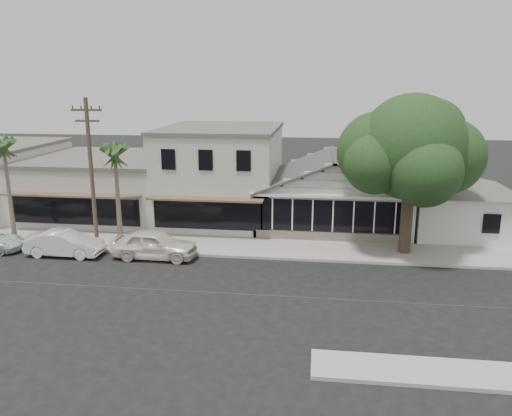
# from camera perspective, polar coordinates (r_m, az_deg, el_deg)

# --- Properties ---
(ground) EXTENTS (140.00, 140.00, 0.00)m
(ground) POSITION_cam_1_polar(r_m,az_deg,el_deg) (24.23, -3.03, -9.73)
(ground) COLOR black
(ground) RESTS_ON ground
(sidewalk_north) EXTENTS (90.00, 3.50, 0.15)m
(sidewalk_north) POSITION_cam_1_polar(r_m,az_deg,el_deg) (32.48, -14.90, -3.76)
(sidewalk_north) COLOR #9E9991
(sidewalk_north) RESTS_ON ground
(corner_shop) EXTENTS (10.40, 8.60, 5.10)m
(corner_shop) POSITION_cam_1_polar(r_m,az_deg,el_deg) (35.01, 8.70, 2.16)
(corner_shop) COLOR silver
(corner_shop) RESTS_ON ground
(side_cottage) EXTENTS (6.00, 6.00, 3.00)m
(side_cottage) POSITION_cam_1_polar(r_m,az_deg,el_deg) (35.49, 22.01, -0.42)
(side_cottage) COLOR silver
(side_cottage) RESTS_ON ground
(row_building_near) EXTENTS (8.00, 10.00, 6.50)m
(row_building_near) POSITION_cam_1_polar(r_m,az_deg,el_deg) (36.58, -3.94, 3.81)
(row_building_near) COLOR beige
(row_building_near) RESTS_ON ground
(row_building_midnear) EXTENTS (10.00, 10.00, 4.20)m
(row_building_midnear) POSITION_cam_1_polar(r_m,az_deg,el_deg) (39.53, -16.83, 2.32)
(row_building_midnear) COLOR beige
(row_building_midnear) RESTS_ON ground
(utility_pole) EXTENTS (1.80, 0.24, 9.00)m
(utility_pole) POSITION_cam_1_polar(r_m,az_deg,el_deg) (30.40, -18.30, 3.95)
(utility_pole) COLOR brown
(utility_pole) RESTS_ON ground
(car_0) EXTENTS (4.87, 2.01, 1.65)m
(car_0) POSITION_cam_1_polar(r_m,az_deg,el_deg) (29.13, -11.52, -4.09)
(car_0) COLOR white
(car_0) RESTS_ON ground
(car_1) EXTENTS (4.45, 1.57, 1.46)m
(car_1) POSITION_cam_1_polar(r_m,az_deg,el_deg) (31.04, -21.02, -3.81)
(car_1) COLOR silver
(car_1) RESTS_ON ground
(shade_tree) EXTENTS (8.36, 7.56, 9.28)m
(shade_tree) POSITION_cam_1_polar(r_m,az_deg,el_deg) (29.56, 17.14, 6.36)
(shade_tree) COLOR #4C392E
(shade_tree) RESTS_ON ground
(palm_east) EXTENTS (3.02, 3.02, 6.70)m
(palm_east) POSITION_cam_1_polar(r_m,az_deg,el_deg) (30.89, -15.84, 5.96)
(palm_east) COLOR #726651
(palm_east) RESTS_ON ground
(palm_mid) EXTENTS (2.59, 2.59, 6.97)m
(palm_mid) POSITION_cam_1_polar(r_m,az_deg,el_deg) (33.74, -26.89, 6.13)
(palm_mid) COLOR #726651
(palm_mid) RESTS_ON ground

